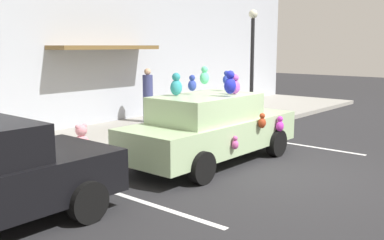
{
  "coord_description": "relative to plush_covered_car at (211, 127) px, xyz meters",
  "views": [
    {
      "loc": [
        -7.94,
        -4.33,
        2.61
      ],
      "look_at": [
        -0.18,
        2.25,
        0.9
      ],
      "focal_mm": 41.63,
      "sensor_mm": 36.0,
      "label": 1
    }
  ],
  "objects": [
    {
      "name": "ground_plane",
      "position": [
        0.23,
        -1.65,
        -0.81
      ],
      "size": [
        60.0,
        60.0,
        0.0
      ],
      "primitive_type": "plane",
      "color": "#262628"
    },
    {
      "name": "sidewalk",
      "position": [
        0.23,
        3.35,
        -0.73
      ],
      "size": [
        24.0,
        4.0,
        0.15
      ],
      "primitive_type": "cube",
      "color": "gray",
      "rests_on": "ground"
    },
    {
      "name": "storefront_building",
      "position": [
        0.24,
        5.49,
        2.39
      ],
      "size": [
        24.0,
        1.25,
        6.4
      ],
      "color": "#B2B7C1",
      "rests_on": "ground"
    },
    {
      "name": "parking_stripe_front",
      "position": [
        2.93,
        -0.65,
        -0.8
      ],
      "size": [
        0.12,
        3.6,
        0.01
      ],
      "primitive_type": "cube",
      "color": "silver",
      "rests_on": "ground"
    },
    {
      "name": "parking_stripe_rear",
      "position": [
        -2.78,
        -0.65,
        -0.8
      ],
      "size": [
        0.12,
        3.6,
        0.01
      ],
      "primitive_type": "cube",
      "color": "silver",
      "rests_on": "ground"
    },
    {
      "name": "plush_covered_car",
      "position": [
        0.0,
        0.0,
        0.0
      ],
      "size": [
        4.55,
        1.96,
        2.13
      ],
      "color": "#A9C695",
      "rests_on": "ground"
    },
    {
      "name": "teddy_bear_on_sidewalk",
      "position": [
        -1.83,
        2.29,
        -0.33
      ],
      "size": [
        0.38,
        0.31,
        0.72
      ],
      "color": "pink",
      "rests_on": "sidewalk"
    },
    {
      "name": "street_lamp_post",
      "position": [
        4.5,
        1.85,
        1.56
      ],
      "size": [
        0.28,
        0.28,
        3.58
      ],
      "color": "black",
      "rests_on": "sidewalk"
    },
    {
      "name": "pedestrian_walking_past",
      "position": [
        2.25,
        4.33,
        0.15
      ],
      "size": [
        0.33,
        0.33,
        1.73
      ],
      "color": "navy",
      "rests_on": "sidewalk"
    }
  ]
}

